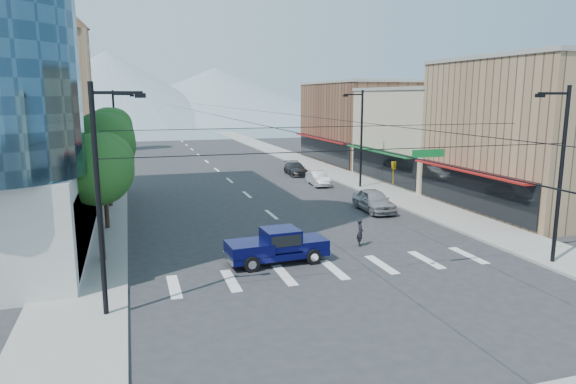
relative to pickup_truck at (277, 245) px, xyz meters
name	(u,v)px	position (x,y,z in m)	size (l,w,h in m)	color
ground	(350,279)	(2.63, -3.40, -0.93)	(160.00, 160.00, 0.00)	#28282B
sidewalk_left	(109,171)	(-9.37, 36.60, -0.86)	(4.00, 120.00, 0.15)	gray
sidewalk_right	(308,163)	(14.63, 36.60, -0.86)	(4.00, 120.00, 0.15)	gray
shop_near	(543,136)	(22.63, 6.60, 4.57)	(12.00, 14.00, 11.00)	#8C6B4C
shop_mid	(436,136)	(22.63, 20.60, 3.57)	(12.00, 14.00, 9.00)	tan
shop_far	(366,123)	(22.63, 36.60, 4.07)	(12.00, 18.00, 10.00)	brown
clock_tower	(77,81)	(-13.87, 58.60, 9.71)	(4.80, 4.80, 20.40)	#8C6B4C
mountain_left	(108,88)	(-12.37, 146.60, 10.07)	(80.00, 80.00, 22.00)	gray
mountain_right	(215,94)	(22.63, 156.60, 8.07)	(90.00, 90.00, 18.00)	gray
tree_near	(100,167)	(-8.44, 2.70, 4.06)	(3.65, 3.64, 6.71)	black
tree_midnear	(104,143)	(-8.44, 9.70, 4.66)	(4.09, 4.09, 7.52)	black
tree_midfar	(109,143)	(-8.44, 16.70, 4.06)	(3.65, 3.64, 6.71)	black
tree_far	(111,129)	(-8.44, 23.70, 4.66)	(4.09, 4.09, 7.52)	black
signal_rig	(366,185)	(2.82, -4.40, 3.71)	(21.80, 0.20, 9.00)	black
lamp_pole_nw	(117,134)	(-8.04, 26.60, 4.01)	(2.00, 0.25, 9.00)	black
lamp_pole_ne	(360,135)	(13.29, 18.60, 4.01)	(2.00, 0.25, 9.00)	black
pickup_truck	(277,245)	(0.00, 0.00, 0.00)	(5.39, 2.34, 1.79)	#07093A
pedestrian	(360,232)	(5.39, 1.49, -0.14)	(0.58, 0.38, 1.59)	black
parked_car_near	(374,200)	(10.23, 9.41, -0.11)	(1.94, 4.83, 1.65)	#99989D
parked_car_mid	(318,178)	(10.23, 21.29, -0.25)	(1.45, 4.14, 1.37)	silver
parked_car_far	(296,169)	(10.23, 28.26, -0.26)	(1.89, 4.65, 1.35)	#27282A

